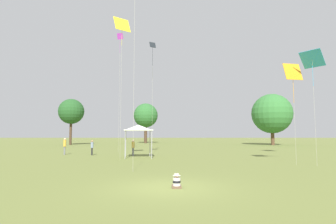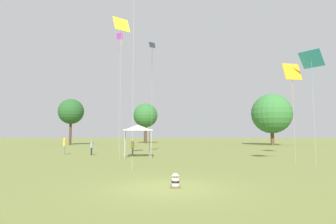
{
  "view_description": "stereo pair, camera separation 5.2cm",
  "coord_description": "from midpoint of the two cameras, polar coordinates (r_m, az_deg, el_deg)",
  "views": [
    {
      "loc": [
        0.02,
        -11.02,
        2.2
      ],
      "look_at": [
        0.11,
        7.97,
        3.81
      ],
      "focal_mm": 28.0,
      "sensor_mm": 36.0,
      "label": 1
    },
    {
      "loc": [
        0.08,
        -11.02,
        2.2
      ],
      "look_at": [
        0.11,
        7.97,
        3.81
      ],
      "focal_mm": 28.0,
      "sensor_mm": 36.0,
      "label": 2
    }
  ],
  "objects": [
    {
      "name": "distant_tree_1",
      "position": [
        64.84,
        -5.17,
        -0.79
      ],
      "size": [
        5.94,
        5.94,
        9.78
      ],
      "color": "#473323",
      "rests_on": "ground"
    },
    {
      "name": "distant_tree_2",
      "position": [
        57.57,
        -20.61,
        0.09
      ],
      "size": [
        5.17,
        5.17,
        9.46
      ],
      "color": "#473323",
      "rests_on": "ground"
    },
    {
      "name": "distant_tree_0",
      "position": [
        57.01,
        21.38,
        -0.34
      ],
      "size": [
        8.0,
        8.0,
        10.35
      ],
      "color": "brown",
      "rests_on": "ground"
    },
    {
      "name": "person_standing_2",
      "position": [
        30.5,
        -21.88,
        -6.58
      ],
      "size": [
        0.35,
        0.35,
        1.78
      ],
      "rotation": [
        0.0,
        0.0,
        1.77
      ],
      "color": "slate",
      "rests_on": "ground"
    },
    {
      "name": "kite_6",
      "position": [
        35.13,
        -10.72,
        14.41
      ],
      "size": [
        0.81,
        0.46,
        15.07
      ],
      "rotation": [
        0.0,
        0.0,
        2.13
      ],
      "color": "#B738C6",
      "rests_on": "ground"
    },
    {
      "name": "kite_3",
      "position": [
        29.58,
        -3.69,
        12.9
      ],
      "size": [
        0.75,
        0.57,
        12.34
      ],
      "rotation": [
        0.0,
        0.0,
        6.0
      ],
      "color": "#1E2328",
      "rests_on": "ground"
    },
    {
      "name": "person_standing_1",
      "position": [
        28.82,
        -16.52,
        -7.13
      ],
      "size": [
        0.4,
        0.4,
        1.56
      ],
      "rotation": [
        0.0,
        0.0,
        2.34
      ],
      "color": "black",
      "rests_on": "ground"
    },
    {
      "name": "seated_toddler",
      "position": [
        11.1,
        1.48,
        -14.97
      ],
      "size": [
        0.4,
        0.49,
        0.6
      ],
      "rotation": [
        0.0,
        0.0,
        0.02
      ],
      "color": "brown",
      "rests_on": "ground"
    },
    {
      "name": "canopy_tent",
      "position": [
        24.83,
        -6.81,
        -3.47
      ],
      "size": [
        2.95,
        2.95,
        3.08
      ],
      "rotation": [
        0.0,
        0.0,
        0.14
      ],
      "color": "white",
      "rests_on": "ground"
    },
    {
      "name": "person_standing_0",
      "position": [
        27.41,
        -7.94,
        -7.35
      ],
      "size": [
        0.32,
        0.32,
        1.62
      ],
      "rotation": [
        0.0,
        0.0,
        4.62
      ],
      "color": "#282D42",
      "rests_on": "ground"
    },
    {
      "name": "kite_0",
      "position": [
        24.63,
        -10.31,
        17.82
      ],
      "size": [
        1.52,
        1.34,
        12.53
      ],
      "rotation": [
        0.0,
        0.0,
        6.13
      ],
      "color": "yellow",
      "rests_on": "ground"
    },
    {
      "name": "ground_plane",
      "position": [
        11.24,
        -0.54,
        -16.13
      ],
      "size": [
        300.0,
        300.0,
        0.0
      ],
      "primitive_type": "plane",
      "color": "olive"
    },
    {
      "name": "kite_4",
      "position": [
        21.8,
        25.18,
        7.66
      ],
      "size": [
        1.43,
        0.7,
        7.5
      ],
      "rotation": [
        0.0,
        0.0,
        5.7
      ],
      "color": "orange",
      "rests_on": "ground"
    },
    {
      "name": "kite_1",
      "position": [
        21.5,
        28.55,
        9.82
      ],
      "size": [
        1.71,
        1.76,
        8.03
      ],
      "rotation": [
        0.0,
        0.0,
        1.5
      ],
      "color": "#339EDB",
      "rests_on": "ground"
    }
  ]
}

